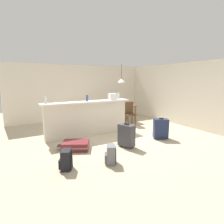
{
  "coord_description": "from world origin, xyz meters",
  "views": [
    {
      "loc": [
        -2.94,
        -5.0,
        1.85
      ],
      "look_at": [
        0.01,
        0.22,
        0.75
      ],
      "focal_mm": 28.61,
      "sensor_mm": 36.0,
      "label": 1
    }
  ],
  "objects": [
    {
      "name": "suitcase_flat_maroon",
      "position": [
        -1.56,
        -0.58,
        0.11
      ],
      "size": [
        0.89,
        0.76,
        0.22
      ],
      "color": "maroon",
      "rests_on": "ground_plane"
    },
    {
      "name": "backpack_grey",
      "position": [
        -1.14,
        -1.75,
        0.2
      ],
      "size": [
        0.32,
        0.33,
        0.42
      ],
      "color": "slate",
      "rests_on": "ground_plane"
    },
    {
      "name": "suitcase_upright_charcoal",
      "position": [
        -0.27,
        -1.09,
        0.33
      ],
      "size": [
        0.38,
        0.5,
        0.67
      ],
      "color": "#38383D",
      "rests_on": "ground_plane"
    },
    {
      "name": "bottle_white",
      "position": [
        -2.09,
        0.48,
        1.25
      ],
      "size": [
        0.06,
        0.06,
        0.21
      ],
      "primitive_type": "cylinder",
      "color": "silver",
      "rests_on": "bar_countertop"
    },
    {
      "name": "dining_chair_far_side",
      "position": [
        1.23,
        2.09,
        0.52
      ],
      "size": [
        0.46,
        0.46,
        0.93
      ],
      "color": "#4C331E",
      "rests_on": "ground_plane"
    },
    {
      "name": "ground_plane",
      "position": [
        0.0,
        0.0,
        -0.03
      ],
      "size": [
        13.0,
        13.0,
        0.05
      ],
      "primitive_type": "cube",
      "color": "#BCAD8E"
    },
    {
      "name": "dining_chair_near_partition",
      "position": [
        1.23,
        0.92,
        0.52
      ],
      "size": [
        0.48,
        0.48,
        0.93
      ],
      "color": "#4C331E",
      "rests_on": "ground_plane"
    },
    {
      "name": "suitcase_upright_navy",
      "position": [
        1.06,
        -1.04,
        0.33
      ],
      "size": [
        0.5,
        0.43,
        0.67
      ],
      "color": "#1E284C",
      "rests_on": "ground_plane"
    },
    {
      "name": "bottle_clear",
      "position": [
        0.42,
        0.49,
        1.26
      ],
      "size": [
        0.07,
        0.07,
        0.23
      ],
      "primitive_type": "cylinder",
      "color": "silver",
      "rests_on": "bar_countertop"
    },
    {
      "name": "wall_back",
      "position": [
        0.0,
        3.05,
        1.25
      ],
      "size": [
        6.6,
        0.1,
        2.5
      ],
      "primitive_type": "cube",
      "color": "silver",
      "rests_on": "ground_plane"
    },
    {
      "name": "partition_half_wall",
      "position": [
        -0.8,
        0.42,
        0.55
      ],
      "size": [
        2.8,
        0.2,
        1.1
      ],
      "primitive_type": "cube",
      "color": "silver",
      "rests_on": "ground_plane"
    },
    {
      "name": "backpack_black",
      "position": [
        -2.07,
        -1.52,
        0.2
      ],
      "size": [
        0.32,
        0.33,
        0.42
      ],
      "color": "black",
      "rests_on": "ground_plane"
    },
    {
      "name": "wall_right",
      "position": [
        3.05,
        0.3,
        1.25
      ],
      "size": [
        0.1,
        6.0,
        2.5
      ],
      "primitive_type": "cube",
      "color": "silver",
      "rests_on": "ground_plane"
    },
    {
      "name": "pendant_lamp",
      "position": [
        1.2,
        1.51,
        1.8
      ],
      "size": [
        0.34,
        0.34,
        0.82
      ],
      "color": "black"
    },
    {
      "name": "grocery_bag",
      "position": [
        0.13,
        0.41,
        1.26
      ],
      "size": [
        0.26,
        0.18,
        0.22
      ],
      "primitive_type": "cube",
      "color": "silver",
      "rests_on": "bar_countertop"
    },
    {
      "name": "bottle_blue",
      "position": [
        -0.8,
        0.45,
        1.25
      ],
      "size": [
        0.07,
        0.07,
        0.2
      ],
      "primitive_type": "cylinder",
      "color": "#284C89",
      "rests_on": "bar_countertop"
    },
    {
      "name": "dining_table",
      "position": [
        1.22,
        1.5,
        0.65
      ],
      "size": [
        1.1,
        0.8,
        0.74
      ],
      "color": "brown",
      "rests_on": "ground_plane"
    },
    {
      "name": "bar_countertop",
      "position": [
        -0.8,
        0.42,
        1.12
      ],
      "size": [
        2.96,
        0.4,
        0.05
      ],
      "primitive_type": "cube",
      "color": "white",
      "rests_on": "partition_half_wall"
    }
  ]
}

